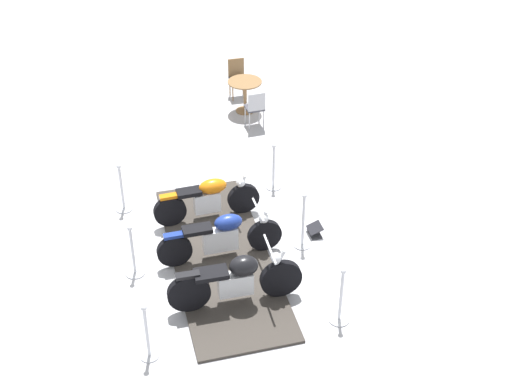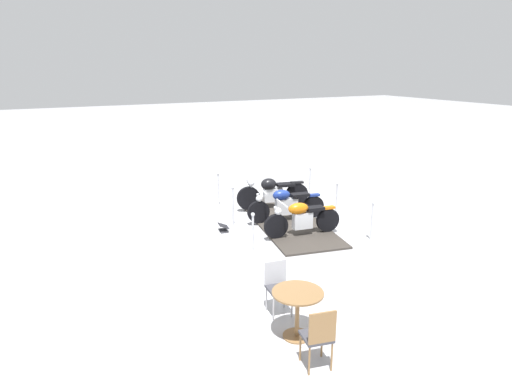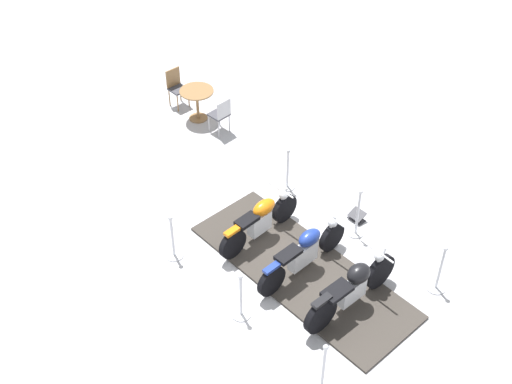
{
  "view_description": "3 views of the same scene",
  "coord_description": "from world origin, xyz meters",
  "px_view_note": "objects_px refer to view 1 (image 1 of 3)",
  "views": [
    {
      "loc": [
        -8.7,
        3.42,
        7.94
      ],
      "look_at": [
        0.52,
        -0.94,
        0.83
      ],
      "focal_mm": 48.41,
      "sensor_mm": 36.0,
      "label": 1
    },
    {
      "loc": [
        10.17,
        -6.13,
        4.18
      ],
      "look_at": [
        0.51,
        -1.2,
        1.13
      ],
      "focal_mm": 31.83,
      "sensor_mm": 36.0,
      "label": 2
    },
    {
      "loc": [
        -4.42,
        7.34,
        9.29
      ],
      "look_at": [
        1.25,
        -0.24,
        1.15
      ],
      "focal_mm": 47.12,
      "sensor_mm": 36.0,
      "label": 3
    }
  ],
  "objects_px": {
    "motorcycle_black": "(237,279)",
    "stanchion_left_rear": "(123,196)",
    "info_placard": "(315,231)",
    "stanchion_right_mid": "(303,228)",
    "stanchion_left_mid": "(134,259)",
    "cafe_chair_near_table": "(255,107)",
    "motorcycle_copper": "(209,198)",
    "cafe_chair_across_table": "(237,76)",
    "stanchion_right_rear": "(274,174)",
    "cafe_table": "(245,89)",
    "stanchion_right_front": "(340,305)",
    "stanchion_left_front": "(148,339)",
    "motorcycle_navy": "(222,236)"
  },
  "relations": [
    {
      "from": "motorcycle_black",
      "to": "stanchion_left_rear",
      "type": "xyz_separation_m",
      "value": [
        3.33,
        0.93,
        -0.23
      ]
    },
    {
      "from": "info_placard",
      "to": "motorcycle_black",
      "type": "bearing_deg",
      "value": -51.77
    },
    {
      "from": "motorcycle_black",
      "to": "stanchion_right_mid",
      "type": "bearing_deg",
      "value": 39.51
    },
    {
      "from": "stanchion_left_mid",
      "to": "cafe_chair_near_table",
      "type": "distance_m",
      "value": 5.5
    },
    {
      "from": "motorcycle_copper",
      "to": "cafe_chair_across_table",
      "type": "distance_m",
      "value": 5.17
    },
    {
      "from": "stanchion_right_rear",
      "to": "cafe_table",
      "type": "relative_size",
      "value": 1.25
    },
    {
      "from": "stanchion_right_rear",
      "to": "stanchion_left_mid",
      "type": "bearing_deg",
      "value": 111.87
    },
    {
      "from": "stanchion_right_front",
      "to": "stanchion_right_rear",
      "type": "bearing_deg",
      "value": -10.77
    },
    {
      "from": "stanchion_left_mid",
      "to": "cafe_chair_across_table",
      "type": "bearing_deg",
      "value": -38.88
    },
    {
      "from": "stanchion_left_front",
      "to": "stanchion_left_rear",
      "type": "bearing_deg",
      "value": -10.77
    },
    {
      "from": "motorcycle_navy",
      "to": "stanchion_right_front",
      "type": "relative_size",
      "value": 2.08
    },
    {
      "from": "stanchion_right_mid",
      "to": "stanchion_right_rear",
      "type": "height_order",
      "value": "stanchion_right_mid"
    },
    {
      "from": "stanchion_right_front",
      "to": "motorcycle_navy",
      "type": "bearing_deg",
      "value": 26.5
    },
    {
      "from": "motorcycle_black",
      "to": "stanchion_right_rear",
      "type": "xyz_separation_m",
      "value": [
        2.77,
        -2.03,
        -0.22
      ]
    },
    {
      "from": "motorcycle_navy",
      "to": "stanchion_left_front",
      "type": "relative_size",
      "value": 2.12
    },
    {
      "from": "stanchion_right_front",
      "to": "stanchion_left_mid",
      "type": "xyz_separation_m",
      "value": [
        2.46,
        2.6,
        -0.02
      ]
    },
    {
      "from": "stanchion_right_front",
      "to": "cafe_chair_near_table",
      "type": "xyz_separation_m",
      "value": [
        6.18,
        -1.44,
        0.2
      ]
    },
    {
      "from": "stanchion_left_front",
      "to": "info_placard",
      "type": "height_order",
      "value": "stanchion_left_front"
    },
    {
      "from": "motorcycle_black",
      "to": "stanchion_right_rear",
      "type": "distance_m",
      "value": 3.44
    },
    {
      "from": "motorcycle_copper",
      "to": "stanchion_right_mid",
      "type": "height_order",
      "value": "stanchion_right_mid"
    },
    {
      "from": "cafe_chair_across_table",
      "to": "info_placard",
      "type": "bearing_deg",
      "value": 1.3
    },
    {
      "from": "stanchion_left_front",
      "to": "cafe_chair_near_table",
      "type": "bearing_deg",
      "value": -38.09
    },
    {
      "from": "motorcycle_copper",
      "to": "info_placard",
      "type": "height_order",
      "value": "motorcycle_copper"
    },
    {
      "from": "stanchion_left_rear",
      "to": "info_placard",
      "type": "relative_size",
      "value": 2.77
    },
    {
      "from": "cafe_table",
      "to": "cafe_chair_near_table",
      "type": "distance_m",
      "value": 0.82
    },
    {
      "from": "motorcycle_copper",
      "to": "stanchion_left_mid",
      "type": "bearing_deg",
      "value": -145.12
    },
    {
      "from": "motorcycle_copper",
      "to": "stanchion_left_rear",
      "type": "xyz_separation_m",
      "value": [
        1.03,
        1.37,
        -0.19
      ]
    },
    {
      "from": "info_placard",
      "to": "cafe_chair_near_table",
      "type": "height_order",
      "value": "cafe_chair_near_table"
    },
    {
      "from": "motorcycle_copper",
      "to": "stanchion_left_front",
      "type": "relative_size",
      "value": 1.94
    },
    {
      "from": "motorcycle_navy",
      "to": "stanchion_left_front",
      "type": "bearing_deg",
      "value": -129.85
    },
    {
      "from": "motorcycle_copper",
      "to": "cafe_chair_across_table",
      "type": "bearing_deg",
      "value": 68.46
    },
    {
      "from": "stanchion_right_mid",
      "to": "cafe_table",
      "type": "height_order",
      "value": "stanchion_right_mid"
    },
    {
      "from": "cafe_chair_across_table",
      "to": "stanchion_left_front",
      "type": "bearing_deg",
      "value": -21.71
    },
    {
      "from": "stanchion_left_rear",
      "to": "cafe_chair_near_table",
      "type": "relative_size",
      "value": 1.12
    },
    {
      "from": "motorcycle_navy",
      "to": "cafe_table",
      "type": "relative_size",
      "value": 2.72
    },
    {
      "from": "motorcycle_black",
      "to": "motorcycle_navy",
      "type": "bearing_deg",
      "value": 90.67
    },
    {
      "from": "stanchion_right_front",
      "to": "cafe_chair_near_table",
      "type": "distance_m",
      "value": 6.35
    },
    {
      "from": "motorcycle_copper",
      "to": "stanchion_left_mid",
      "type": "relative_size",
      "value": 1.98
    },
    {
      "from": "motorcycle_copper",
      "to": "cafe_table",
      "type": "height_order",
      "value": "motorcycle_copper"
    },
    {
      "from": "cafe_table",
      "to": "stanchion_right_rear",
      "type": "bearing_deg",
      "value": 165.46
    },
    {
      "from": "motorcycle_black",
      "to": "motorcycle_navy",
      "type": "relative_size",
      "value": 0.99
    },
    {
      "from": "stanchion_right_front",
      "to": "stanchion_left_mid",
      "type": "relative_size",
      "value": 1.04
    },
    {
      "from": "stanchion_right_front",
      "to": "stanchion_left_rear",
      "type": "height_order",
      "value": "stanchion_right_front"
    },
    {
      "from": "motorcycle_navy",
      "to": "info_placard",
      "type": "bearing_deg",
      "value": 6.58
    },
    {
      "from": "cafe_chair_across_table",
      "to": "motorcycle_copper",
      "type": "bearing_deg",
      "value": -18.8
    },
    {
      "from": "stanchion_left_front",
      "to": "motorcycle_navy",
      "type": "bearing_deg",
      "value": -49.42
    },
    {
      "from": "stanchion_left_front",
      "to": "cafe_chair_near_table",
      "type": "height_order",
      "value": "stanchion_left_front"
    },
    {
      "from": "stanchion_right_mid",
      "to": "cafe_chair_near_table",
      "type": "xyz_separation_m",
      "value": [
        4.28,
        -1.08,
        0.15
      ]
    },
    {
      "from": "motorcycle_navy",
      "to": "stanchion_right_rear",
      "type": "xyz_separation_m",
      "value": [
        1.62,
        -1.8,
        -0.2
      ]
    },
    {
      "from": "motorcycle_navy",
      "to": "motorcycle_copper",
      "type": "xyz_separation_m",
      "value": [
        1.15,
        -0.21,
        -0.01
      ]
    }
  ]
}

